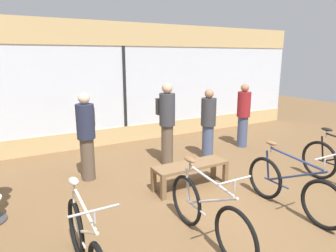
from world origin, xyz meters
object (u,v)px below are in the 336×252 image
object	(u,v)px
customer_near_rack	(208,123)
customer_by_window	(167,121)
bicycle_left	(207,214)
display_bench	(191,168)
bicycle_far_left	(86,247)
customer_mid_floor	(243,113)
customer_near_bench	(86,134)
bicycle_right	(291,188)

from	to	relation	value
customer_near_rack	customer_by_window	bearing A→B (deg)	170.84
bicycle_left	display_bench	size ratio (longest dim) A/B	1.25
bicycle_far_left	customer_near_rack	bearing A→B (deg)	36.10
customer_near_rack	customer_mid_floor	bearing A→B (deg)	13.45
customer_mid_floor	customer_near_bench	size ratio (longest dim) A/B	0.98
bicycle_left	customer_near_bench	world-z (taller)	customer_near_bench
customer_near_rack	customer_near_bench	size ratio (longest dim) A/B	0.96
bicycle_far_left	bicycle_right	size ratio (longest dim) A/B	0.95
bicycle_far_left	bicycle_left	size ratio (longest dim) A/B	0.96
customer_near_rack	customer_mid_floor	world-z (taller)	customer_mid_floor
customer_mid_floor	customer_near_bench	bearing A→B (deg)	-177.52
display_bench	bicycle_right	bearing A→B (deg)	-59.17
customer_mid_floor	customer_near_rack	bearing A→B (deg)	-166.55
bicycle_right	customer_near_rack	distance (m)	2.67
customer_near_bench	display_bench	bearing A→B (deg)	-40.75
customer_mid_floor	customer_near_bench	xyz separation A→B (m)	(-4.12, -0.18, 0.02)
bicycle_far_left	customer_near_bench	bearing A→B (deg)	74.93
bicycle_right	customer_by_window	distance (m)	2.90
customer_near_rack	bicycle_right	bearing A→B (deg)	-97.96
bicycle_right	display_bench	bearing A→B (deg)	120.83
bicycle_right	customer_near_bench	size ratio (longest dim) A/B	1.04
customer_near_bench	bicycle_left	bearing A→B (deg)	-74.11
bicycle_right	bicycle_left	bearing A→B (deg)	-179.25
display_bench	customer_near_bench	bearing A→B (deg)	139.25
bicycle_far_left	customer_mid_floor	bearing A→B (deg)	30.53
display_bench	customer_mid_floor	distance (m)	3.04
customer_near_bench	customer_mid_floor	bearing A→B (deg)	2.48
display_bench	customer_near_rack	world-z (taller)	customer_near_rack
bicycle_far_left	customer_near_rack	size ratio (longest dim) A/B	1.03
bicycle_left	customer_by_window	world-z (taller)	customer_by_window
customer_near_rack	bicycle_far_left	bearing A→B (deg)	-143.90
display_bench	customer_by_window	world-z (taller)	customer_by_window
customer_by_window	customer_mid_floor	size ratio (longest dim) A/B	1.08
bicycle_right	display_bench	world-z (taller)	bicycle_right
bicycle_left	customer_near_rack	xyz separation A→B (m)	(1.95, 2.63, 0.45)
customer_by_window	customer_mid_floor	distance (m)	2.38
bicycle_far_left	customer_near_rack	distance (m)	4.31
bicycle_left	customer_near_rack	distance (m)	3.30
bicycle_right	customer_mid_floor	bearing A→B (deg)	59.32
customer_near_rack	bicycle_left	bearing A→B (deg)	-126.65
bicycle_right	customer_near_rack	bearing A→B (deg)	82.04
bicycle_left	bicycle_right	world-z (taller)	bicycle_left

